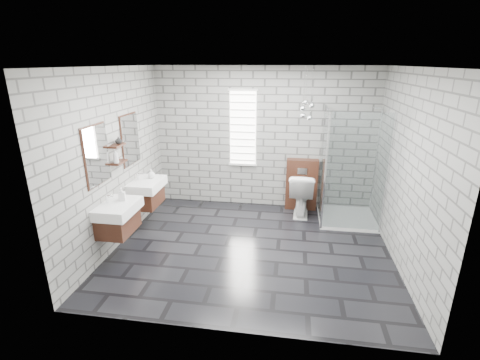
% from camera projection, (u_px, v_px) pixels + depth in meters
% --- Properties ---
extents(floor, '(4.20, 3.60, 0.02)m').
position_uv_depth(floor, '(252.00, 248.00, 5.43)').
color(floor, black).
rests_on(floor, ground).
extents(ceiling, '(4.20, 3.60, 0.02)m').
position_uv_depth(ceiling, '(254.00, 66.00, 4.56)').
color(ceiling, white).
rests_on(ceiling, wall_back).
extents(wall_back, '(4.20, 0.02, 2.70)m').
position_uv_depth(wall_back, '(264.00, 139.00, 6.69)').
color(wall_back, gray).
rests_on(wall_back, floor).
extents(wall_front, '(4.20, 0.02, 2.70)m').
position_uv_depth(wall_front, '(230.00, 218.00, 3.30)').
color(wall_front, gray).
rests_on(wall_front, floor).
extents(wall_left, '(0.02, 3.60, 2.70)m').
position_uv_depth(wall_left, '(115.00, 159.00, 5.30)').
color(wall_left, gray).
rests_on(wall_left, floor).
extents(wall_right, '(0.02, 3.60, 2.70)m').
position_uv_depth(wall_right, '(407.00, 172.00, 4.69)').
color(wall_right, gray).
rests_on(wall_right, floor).
extents(vanity_left, '(0.47, 0.70, 1.57)m').
position_uv_depth(vanity_left, '(116.00, 209.00, 4.97)').
color(vanity_left, '#412014').
rests_on(vanity_left, wall_left).
extents(vanity_right, '(0.47, 0.70, 1.57)m').
position_uv_depth(vanity_right, '(145.00, 185.00, 5.93)').
color(vanity_right, '#412014').
rests_on(vanity_right, wall_left).
extents(shelf_lower, '(0.14, 0.30, 0.03)m').
position_uv_depth(shelf_lower, '(119.00, 162.00, 5.25)').
color(shelf_lower, '#412014').
rests_on(shelf_lower, wall_left).
extents(shelf_upper, '(0.14, 0.30, 0.03)m').
position_uv_depth(shelf_upper, '(117.00, 145.00, 5.16)').
color(shelf_upper, '#412014').
rests_on(shelf_upper, wall_left).
extents(window, '(0.56, 0.05, 1.48)m').
position_uv_depth(window, '(243.00, 128.00, 6.65)').
color(window, white).
rests_on(window, wall_back).
extents(cistern_panel, '(0.60, 0.20, 1.00)m').
position_uv_depth(cistern_panel, '(301.00, 184.00, 6.75)').
color(cistern_panel, '#412014').
rests_on(cistern_panel, floor).
extents(flush_plate, '(0.18, 0.01, 0.12)m').
position_uv_depth(flush_plate, '(302.00, 171.00, 6.56)').
color(flush_plate, silver).
rests_on(flush_plate, cistern_panel).
extents(shower_enclosure, '(1.00, 1.00, 2.03)m').
position_uv_depth(shower_enclosure, '(344.00, 196.00, 6.16)').
color(shower_enclosure, white).
rests_on(shower_enclosure, floor).
extents(pendant_cluster, '(0.25, 0.23, 0.90)m').
position_uv_depth(pendant_cluster, '(307.00, 109.00, 5.96)').
color(pendant_cluster, silver).
rests_on(pendant_cluster, ceiling).
extents(toilet, '(0.49, 0.82, 0.81)m').
position_uv_depth(toilet, '(301.00, 193.00, 6.55)').
color(toilet, white).
rests_on(toilet, floor).
extents(soap_bottle_a, '(0.11, 0.11, 0.20)m').
position_uv_depth(soap_bottle_a, '(122.00, 194.00, 5.02)').
color(soap_bottle_a, '#B2B2B2').
rests_on(soap_bottle_a, vanity_left).
extents(soap_bottle_b, '(0.15, 0.15, 0.16)m').
position_uv_depth(soap_bottle_b, '(151.00, 174.00, 5.98)').
color(soap_bottle_b, '#B2B2B2').
rests_on(soap_bottle_b, vanity_right).
extents(soap_bottle_c, '(0.09, 0.09, 0.21)m').
position_uv_depth(soap_bottle_c, '(115.00, 156.00, 5.12)').
color(soap_bottle_c, '#B2B2B2').
rests_on(soap_bottle_c, shelf_lower).
extents(vase, '(0.13, 0.13, 0.11)m').
position_uv_depth(vase, '(118.00, 140.00, 5.18)').
color(vase, '#B2B2B2').
rests_on(vase, shelf_upper).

